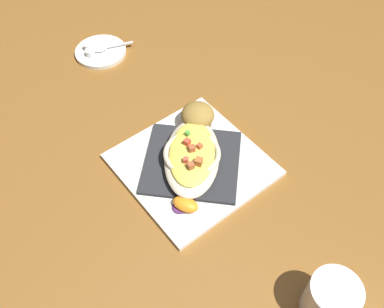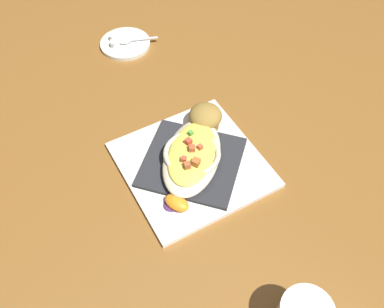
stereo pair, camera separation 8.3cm
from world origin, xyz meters
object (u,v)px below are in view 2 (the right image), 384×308
object	(u,v)px
orange_garnish	(176,203)
spoon	(127,40)
muffin	(205,118)
creamer_cup_0	(114,38)
gratin_dish	(192,155)
square_plate	(192,165)
creamer_saucer	(125,44)
creamer_cup_1	(115,44)

from	to	relation	value
orange_garnish	spoon	world-z (taller)	orange_garnish
muffin	orange_garnish	distance (m)	0.21
muffin	creamer_cup_0	distance (m)	0.38
gratin_dish	spoon	size ratio (longest dim) A/B	2.32
square_plate	orange_garnish	bearing A→B (deg)	33.76
square_plate	creamer_cup_0	distance (m)	0.45
orange_garnish	creamer_saucer	world-z (taller)	orange_garnish
square_plate	muffin	xyz separation A→B (m)	(-0.09, -0.06, 0.03)
creamer_cup_1	square_plate	bearing A→B (deg)	77.84
creamer_cup_1	spoon	bearing A→B (deg)	170.70
muffin	spoon	xyz separation A→B (m)	(-0.04, -0.35, -0.02)
gratin_dish	creamer_cup_1	distance (m)	0.43
muffin	creamer_cup_1	bearing A→B (deg)	-90.45
gratin_dish	creamer_saucer	distance (m)	0.43
gratin_dish	muffin	world-z (taller)	gratin_dish
spoon	creamer_cup_0	world-z (taller)	creamer_cup_0
gratin_dish	creamer_cup_1	size ratio (longest dim) A/B	9.42
orange_garnish	muffin	bearing A→B (deg)	-145.91
spoon	creamer_cup_1	size ratio (longest dim) A/B	4.06
square_plate	creamer_cup_0	size ratio (longest dim) A/B	11.26
gratin_dish	square_plate	bearing A→B (deg)	-132.95
spoon	creamer_cup_0	xyz separation A→B (m)	(0.02, -0.03, 0.00)
gratin_dish	spoon	world-z (taller)	gratin_dish
square_plate	gratin_dish	size ratio (longest dim) A/B	1.20
square_plate	creamer_saucer	xyz separation A→B (m)	(-0.12, -0.41, -0.00)
creamer_cup_0	creamer_cup_1	bearing A→B (deg)	59.17
muffin	creamer_cup_1	distance (m)	0.36
square_plate	creamer_cup_0	world-z (taller)	creamer_cup_0
square_plate	creamer_saucer	size ratio (longest dim) A/B	2.08
orange_garnish	creamer_cup_1	xyz separation A→B (m)	(-0.18, -0.47, -0.00)
square_plate	creamer_cup_1	size ratio (longest dim) A/B	11.26
creamer_saucer	creamer_cup_0	bearing A→B (deg)	-56.62
gratin_dish	orange_garnish	world-z (taller)	gratin_dish
spoon	square_plate	bearing A→B (deg)	73.22
square_plate	creamer_cup_1	xyz separation A→B (m)	(-0.09, -0.42, 0.01)
muffin	orange_garnish	xyz separation A→B (m)	(0.17, 0.12, -0.02)
muffin	spoon	distance (m)	0.35
spoon	creamer_cup_0	bearing A→B (deg)	-52.37
square_plate	muffin	bearing A→B (deg)	-145.59
gratin_dish	orange_garnish	bearing A→B (deg)	33.74
orange_garnish	creamer_saucer	xyz separation A→B (m)	(-0.21, -0.47, -0.01)
spoon	creamer_cup_0	size ratio (longest dim) A/B	4.06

